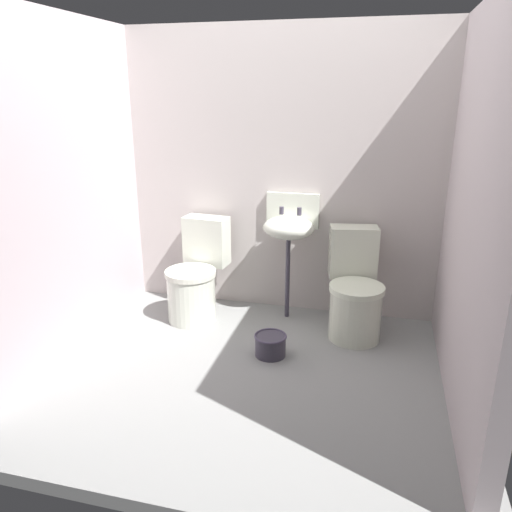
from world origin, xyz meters
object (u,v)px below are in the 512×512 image
toilet_right (355,294)px  bucket (270,344)px  sink (289,226)px  toilet_left (196,278)px

toilet_right → bucket: size_ratio=3.40×
sink → bucket: sink is taller
sink → toilet_right: bearing=-19.2°
sink → bucket: (0.01, -0.68, -0.67)m
toilet_left → bucket: toilet_left is taller
toilet_right → bucket: bearing=31.5°
toilet_right → sink: (-0.54, 0.19, 0.43)m
toilet_left → bucket: bearing=152.3°
toilet_left → toilet_right: bearing=-173.8°
sink → bucket: 0.95m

